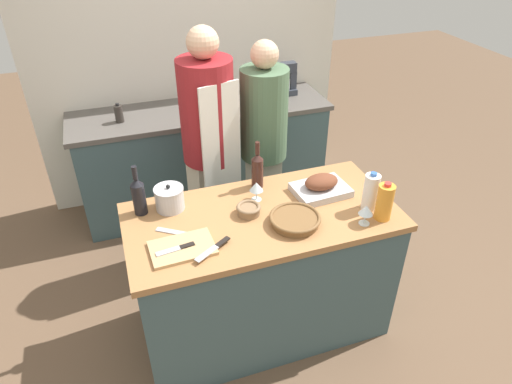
% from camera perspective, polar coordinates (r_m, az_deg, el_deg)
% --- Properties ---
extents(ground_plane, '(12.00, 12.00, 0.00)m').
position_cam_1_polar(ground_plane, '(3.20, 0.68, -15.86)').
color(ground_plane, brown).
extents(kitchen_island, '(1.55, 0.75, 0.90)m').
position_cam_1_polar(kitchen_island, '(2.88, 0.74, -10.01)').
color(kitchen_island, '#3D565B').
rests_on(kitchen_island, ground_plane).
extents(back_counter, '(2.15, 0.60, 0.92)m').
position_cam_1_polar(back_counter, '(4.05, -6.46, 4.30)').
color(back_counter, '#3D565B').
rests_on(back_counter, ground_plane).
extents(back_wall, '(2.65, 0.10, 2.55)m').
position_cam_1_polar(back_wall, '(4.05, -8.42, 16.68)').
color(back_wall, silver).
rests_on(back_wall, ground_plane).
extents(roasting_pan, '(0.34, 0.26, 0.12)m').
position_cam_1_polar(roasting_pan, '(2.76, 8.12, 0.68)').
color(roasting_pan, '#BCBCC1').
rests_on(roasting_pan, kitchen_island).
extents(wicker_basket, '(0.28, 0.28, 0.05)m').
position_cam_1_polar(wicker_basket, '(2.51, 4.89, -3.44)').
color(wicker_basket, brown).
rests_on(wicker_basket, kitchen_island).
extents(cutting_board, '(0.33, 0.23, 0.02)m').
position_cam_1_polar(cutting_board, '(2.37, -9.19, -6.92)').
color(cutting_board, tan).
rests_on(cutting_board, kitchen_island).
extents(stock_pot, '(0.17, 0.17, 0.16)m').
position_cam_1_polar(stock_pot, '(2.64, -10.76, -0.78)').
color(stock_pot, '#B7B7BC').
rests_on(stock_pot, kitchen_island).
extents(mixing_bowl, '(0.14, 0.14, 0.06)m').
position_cam_1_polar(mixing_bowl, '(2.57, -0.93, -2.19)').
color(mixing_bowl, '#846647').
rests_on(mixing_bowl, kitchen_island).
extents(juice_jug, '(0.09, 0.09, 0.23)m').
position_cam_1_polar(juice_jug, '(2.59, 15.78, -1.20)').
color(juice_jug, orange).
rests_on(juice_jug, kitchen_island).
extents(milk_jug, '(0.09, 0.09, 0.24)m').
position_cam_1_polar(milk_jug, '(2.65, 14.15, 0.01)').
color(milk_jug, white).
rests_on(milk_jug, kitchen_island).
extents(wine_bottle_green, '(0.07, 0.07, 0.31)m').
position_cam_1_polar(wine_bottle_green, '(2.76, 0.17, 2.84)').
color(wine_bottle_green, '#381E19').
rests_on(wine_bottle_green, kitchen_island).
extents(wine_bottle_dark, '(0.08, 0.08, 0.30)m').
position_cam_1_polar(wine_bottle_dark, '(2.61, -14.47, -0.39)').
color(wine_bottle_dark, black).
rests_on(wine_bottle_dark, kitchen_island).
extents(wine_glass_left, '(0.08, 0.08, 0.12)m').
position_cam_1_polar(wine_glass_left, '(2.65, 0.04, 0.61)').
color(wine_glass_left, silver).
rests_on(wine_glass_left, kitchen_island).
extents(wine_glass_right, '(0.08, 0.08, 0.12)m').
position_cam_1_polar(wine_glass_right, '(2.53, 13.60, -2.26)').
color(wine_glass_right, silver).
rests_on(wine_glass_right, kitchen_island).
extents(knife_chef, '(0.25, 0.18, 0.01)m').
position_cam_1_polar(knife_chef, '(2.47, -9.16, -5.16)').
color(knife_chef, '#B7B7BC').
rests_on(knife_chef, kitchen_island).
extents(knife_paring, '(0.20, 0.05, 0.01)m').
position_cam_1_polar(knife_paring, '(2.35, -9.87, -6.99)').
color(knife_paring, '#B7B7BC').
rests_on(knife_paring, cutting_board).
extents(knife_bread, '(0.21, 0.15, 0.01)m').
position_cam_1_polar(knife_bread, '(2.33, -5.25, -6.99)').
color(knife_bread, '#B7B7BC').
rests_on(knife_bread, cutting_board).
extents(stand_mixer, '(0.18, 0.14, 0.28)m').
position_cam_1_polar(stand_mixer, '(4.10, 3.73, 13.65)').
color(stand_mixer, '#333842').
rests_on(stand_mixer, back_counter).
extents(condiment_bottle_tall, '(0.06, 0.06, 0.15)m').
position_cam_1_polar(condiment_bottle_tall, '(3.72, -16.77, 9.37)').
color(condiment_bottle_tall, '#332D28').
rests_on(condiment_bottle_tall, back_counter).
extents(condiment_bottle_short, '(0.07, 0.07, 0.15)m').
position_cam_1_polar(condiment_bottle_short, '(3.80, 0.23, 11.27)').
color(condiment_bottle_short, '#332D28').
rests_on(condiment_bottle_short, back_counter).
extents(person_cook_aproned, '(0.37, 0.40, 1.76)m').
position_cam_1_polar(person_cook_aproned, '(3.19, -5.86, 6.17)').
color(person_cook_aproned, beige).
rests_on(person_cook_aproned, ground_plane).
extents(person_cook_guest, '(0.34, 0.34, 1.63)m').
position_cam_1_polar(person_cook_guest, '(3.34, 0.97, 6.38)').
color(person_cook_guest, beige).
rests_on(person_cook_guest, ground_plane).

